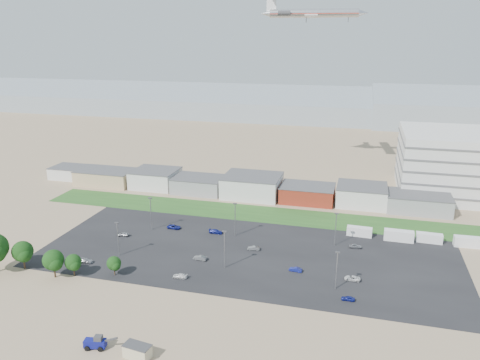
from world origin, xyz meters
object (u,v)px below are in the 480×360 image
(parked_car_0, at_px, (352,278))
(parked_car_8, at_px, (355,246))
(portable_shed, at_px, (137,351))
(parked_car_3, at_px, (180,276))
(parked_car_2, at_px, (348,298))
(parked_car_6, at_px, (216,231))
(box_trailer_a, at_px, (359,231))
(parked_car_5, at_px, (123,234))
(parked_car_1, at_px, (296,269))
(airliner, at_px, (314,13))
(parked_car_9, at_px, (174,227))
(parked_car_7, at_px, (254,248))
(telehandler, at_px, (95,342))
(parked_car_4, at_px, (200,258))
(parked_car_10, at_px, (85,261))

(parked_car_0, distance_m, parked_car_8, 20.09)
(portable_shed, xyz_separation_m, parked_car_3, (-4.00, 31.76, -0.82))
(parked_car_2, height_order, parked_car_6, parked_car_6)
(box_trailer_a, distance_m, parked_car_2, 40.01)
(box_trailer_a, height_order, parked_car_5, box_trailer_a)
(parked_car_1, bearing_deg, parked_car_0, 92.97)
(airliner, height_order, parked_car_5, airliner)
(portable_shed, bearing_deg, parked_car_8, 65.53)
(parked_car_1, distance_m, parked_car_9, 46.89)
(parked_car_5, height_order, parked_car_7, parked_car_5)
(portable_shed, height_order, parked_car_2, portable_shed)
(telehandler, distance_m, parked_car_0, 64.33)
(portable_shed, height_order, parked_car_8, portable_shed)
(parked_car_7, relative_size, parked_car_9, 0.81)
(airliner, bearing_deg, parked_car_4, -107.08)
(parked_car_3, bearing_deg, parked_car_1, 110.22)
(parked_car_0, bearing_deg, parked_car_10, -81.92)
(parked_car_1, bearing_deg, parked_car_5, -92.49)
(portable_shed, distance_m, parked_car_3, 32.03)
(parked_car_1, bearing_deg, portable_shed, -22.94)
(box_trailer_a, distance_m, parked_car_1, 32.88)
(parked_car_4, bearing_deg, parked_car_6, -171.96)
(parked_car_8, bearing_deg, parked_car_7, 102.46)
(parked_car_0, distance_m, parked_car_4, 41.86)
(parked_car_6, relative_size, parked_car_9, 0.98)
(portable_shed, bearing_deg, parked_car_1, 68.32)
(box_trailer_a, bearing_deg, parked_car_10, -149.19)
(parked_car_2, bearing_deg, parked_car_0, 177.67)
(parked_car_4, height_order, parked_car_6, parked_car_4)
(parked_car_1, height_order, parked_car_2, parked_car_1)
(portable_shed, distance_m, parked_car_2, 50.21)
(airliner, xyz_separation_m, parked_car_4, (-17.80, -97.15, -69.36))
(box_trailer_a, bearing_deg, parked_car_3, -135.16)
(parked_car_0, distance_m, parked_car_3, 44.63)
(parked_car_4, distance_m, parked_car_5, 30.54)
(parked_car_3, height_order, parked_car_10, parked_car_10)
(portable_shed, relative_size, parked_car_4, 1.41)
(parked_car_3, relative_size, parked_car_9, 0.85)
(box_trailer_a, relative_size, parked_car_3, 2.02)
(parked_car_0, relative_size, parked_car_8, 1.11)
(parked_car_6, height_order, parked_car_7, parked_car_6)
(parked_car_1, relative_size, parked_car_6, 0.80)
(parked_car_3, height_order, parked_car_4, parked_car_4)
(box_trailer_a, relative_size, parked_car_5, 2.06)
(parked_car_3, bearing_deg, parked_car_10, -93.75)
(telehandler, relative_size, parked_car_6, 1.58)
(parked_car_3, relative_size, parked_car_5, 1.02)
(parked_car_2, xyz_separation_m, parked_car_5, (-70.29, 20.32, 0.09))
(parked_car_2, bearing_deg, telehandler, -55.61)
(parked_car_5, relative_size, parked_car_6, 0.85)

